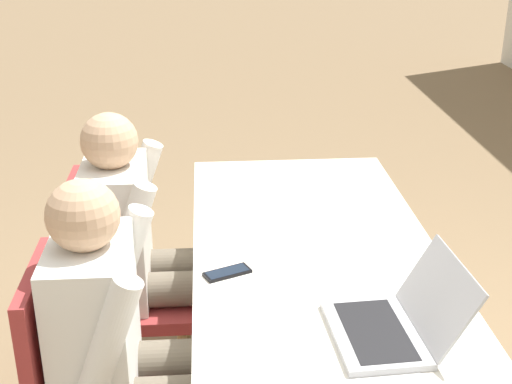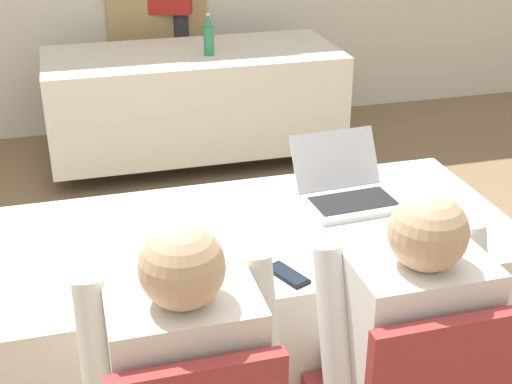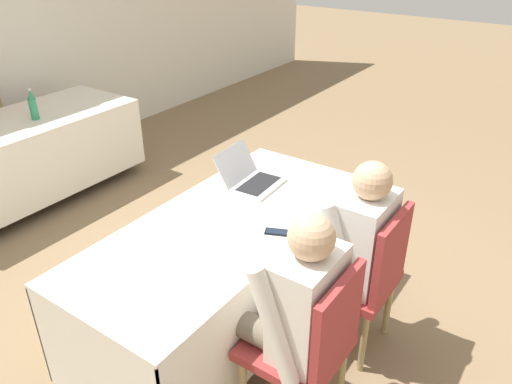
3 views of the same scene
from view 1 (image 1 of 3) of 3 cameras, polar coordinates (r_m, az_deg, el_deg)
The scene contains 7 objects.
conference_table_near at distance 2.46m, azimuth 4.91°, elevation -8.97°, with size 1.90×0.83×0.74m.
laptop at distance 2.00m, azimuth 10.95°, elevation -10.18°, with size 0.36×0.36×0.22m.
cell_phone at distance 2.28m, azimuth -2.31°, elevation -6.46°, with size 0.12×0.16×0.01m.
paper_centre_table at distance 2.88m, azimuth -0.78°, elevation -0.03°, with size 0.32×0.36×0.00m.
chair_near_left at distance 2.75m, azimuth -11.27°, elevation -7.19°, with size 0.44×0.44×0.90m.
person_checkered_shirt at distance 2.66m, azimuth -9.33°, elevation -4.18°, with size 0.50×0.52×1.16m.
person_white_shirt at distance 2.14m, azimuth -10.60°, elevation -11.66°, with size 0.50×0.52×1.16m.
Camera 1 is at (2.06, -0.36, 1.86)m, focal length 50.00 mm.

